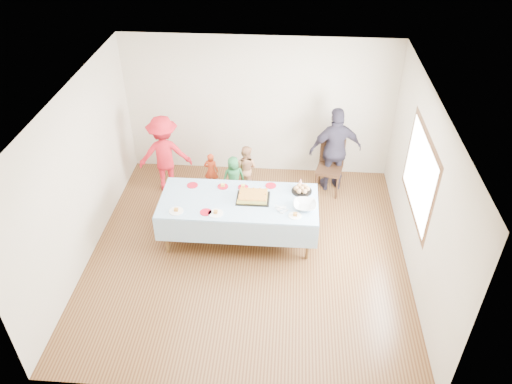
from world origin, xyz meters
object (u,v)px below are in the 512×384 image
at_px(party_table, 239,203).
at_px(adult_left, 165,154).
at_px(birthday_cake, 253,197).
at_px(dining_chair, 331,163).

height_order(party_table, adult_left, adult_left).
distance_m(birthday_cake, dining_chair, 2.00).
relative_size(party_table, birthday_cake, 4.77).
relative_size(birthday_cake, adult_left, 0.35).
height_order(dining_chair, adult_left, adult_left).
bearing_deg(adult_left, party_table, 127.50).
distance_m(party_table, birthday_cake, 0.25).
height_order(birthday_cake, dining_chair, dining_chair).
distance_m(birthday_cake, adult_left, 2.15).
bearing_deg(party_table, dining_chair, 45.10).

